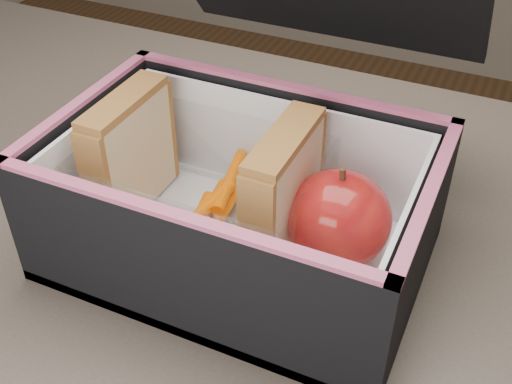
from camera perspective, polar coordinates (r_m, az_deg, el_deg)
kitchen_table at (r=0.62m, az=-5.33°, el=-12.47°), size 1.20×0.80×0.75m
lunch_bag at (r=0.52m, az=-1.21°, el=0.03°), size 0.30×0.32×0.26m
plastic_tub at (r=0.54m, az=-4.61°, el=0.11°), size 0.19×0.14×0.08m
sandwich_left at (r=0.56m, az=-11.11°, el=3.43°), size 0.03×0.10×0.11m
sandwich_right at (r=0.50m, az=2.43°, el=-0.20°), size 0.03×0.10×0.11m
carrot_sticks at (r=0.55m, az=-3.95°, el=-1.70°), size 0.04×0.14×0.03m
paper_napkin at (r=0.53m, az=7.65°, el=-5.88°), size 0.10×0.11×0.01m
red_apple at (r=0.50m, az=7.32°, el=-2.38°), size 0.09×0.09×0.09m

